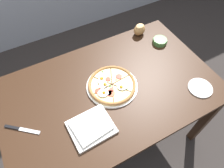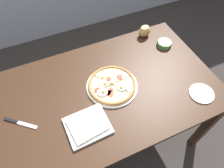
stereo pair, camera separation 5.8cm
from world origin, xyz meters
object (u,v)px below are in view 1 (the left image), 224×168
object	(u,v)px
pizza	(112,85)
ramekin_bowl	(160,41)
dining_table	(110,96)
side_saucer	(200,88)
napkin_folded	(91,127)
bread_piece_near	(139,29)
knife_main	(22,129)

from	to	relation	value
pizza	ramekin_bowl	size ratio (longest dim) A/B	2.98
dining_table	side_saucer	world-z (taller)	side_saucer
napkin_folded	bread_piece_near	world-z (taller)	bread_piece_near
ramekin_bowl	knife_main	bearing A→B (deg)	-169.24
ramekin_bowl	dining_table	bearing A→B (deg)	-159.90
side_saucer	ramekin_bowl	bearing A→B (deg)	87.11
napkin_folded	side_saucer	bearing A→B (deg)	-6.57
napkin_folded	dining_table	bearing A→B (deg)	40.94
side_saucer	bread_piece_near	bearing A→B (deg)	95.39
side_saucer	napkin_folded	bearing A→B (deg)	173.43
pizza	bread_piece_near	distance (m)	0.58
dining_table	ramekin_bowl	bearing A→B (deg)	20.10
ramekin_bowl	side_saucer	size ratio (longest dim) A/B	0.71
bread_piece_near	side_saucer	distance (m)	0.66
ramekin_bowl	side_saucer	xyz separation A→B (m)	(-0.02, -0.49, -0.02)
bread_piece_near	knife_main	bearing A→B (deg)	-159.98
dining_table	bread_piece_near	world-z (taller)	bread_piece_near
dining_table	side_saucer	size ratio (longest dim) A/B	8.97
dining_table	bread_piece_near	xyz separation A→B (m)	(0.47, 0.37, 0.15)
ramekin_bowl	knife_main	distance (m)	1.17
pizza	knife_main	world-z (taller)	pizza
dining_table	knife_main	size ratio (longest dim) A/B	8.04
ramekin_bowl	side_saucer	distance (m)	0.49
napkin_folded	knife_main	bearing A→B (deg)	153.10
dining_table	side_saucer	xyz separation A→B (m)	(0.53, -0.29, 0.10)
napkin_folded	knife_main	xyz separation A→B (m)	(-0.36, 0.18, -0.01)
ramekin_bowl	napkin_folded	bearing A→B (deg)	-152.89
bread_piece_near	knife_main	xyz separation A→B (m)	(-1.06, -0.39, -0.04)
napkin_folded	knife_main	distance (m)	0.41
ramekin_bowl	knife_main	xyz separation A→B (m)	(-1.15, -0.22, -0.02)
napkin_folded	side_saucer	xyz separation A→B (m)	(0.76, -0.09, -0.01)
ramekin_bowl	bread_piece_near	xyz separation A→B (m)	(-0.09, 0.17, 0.03)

